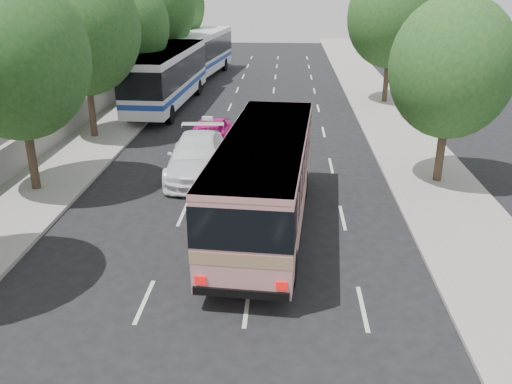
# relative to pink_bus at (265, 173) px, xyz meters

# --- Properties ---
(ground) EXTENTS (120.00, 120.00, 0.00)m
(ground) POSITION_rel_pink_bus_xyz_m (-1.30, -2.88, -2.15)
(ground) COLOR black
(ground) RESTS_ON ground
(sidewalk_left) EXTENTS (4.00, 90.00, 0.15)m
(sidewalk_left) POSITION_rel_pink_bus_xyz_m (-9.80, 17.12, -2.08)
(sidewalk_left) COLOR #9E998E
(sidewalk_left) RESTS_ON ground
(sidewalk_right) EXTENTS (4.00, 90.00, 0.12)m
(sidewalk_right) POSITION_rel_pink_bus_xyz_m (7.20, 17.12, -2.09)
(sidewalk_right) COLOR #9E998E
(sidewalk_right) RESTS_ON ground
(low_wall) EXTENTS (0.30, 90.00, 1.50)m
(low_wall) POSITION_rel_pink_bus_xyz_m (-11.60, 17.12, -1.25)
(low_wall) COLOR #9E998E
(low_wall) RESTS_ON sidewalk_left
(tree_left_b) EXTENTS (5.70, 5.70, 8.88)m
(tree_left_b) POSITION_rel_pink_bus_xyz_m (-9.72, 3.06, 3.67)
(tree_left_b) COLOR #38281E
(tree_left_b) RESTS_ON ground
(tree_left_c) EXTENTS (6.00, 6.00, 9.35)m
(tree_left_c) POSITION_rel_pink_bus_xyz_m (-9.92, 11.06, 3.97)
(tree_left_c) COLOR #38281E
(tree_left_c) RESTS_ON ground
(tree_left_d) EXTENTS (5.52, 5.52, 8.60)m
(tree_left_d) POSITION_rel_pink_bus_xyz_m (-9.82, 19.06, 3.48)
(tree_left_d) COLOR #38281E
(tree_left_d) RESTS_ON ground
(tree_left_e) EXTENTS (6.30, 6.30, 9.82)m
(tree_left_e) POSITION_rel_pink_bus_xyz_m (-9.72, 27.06, 4.28)
(tree_left_e) COLOR #38281E
(tree_left_e) RESTS_ON ground
(tree_left_f) EXTENTS (5.88, 5.88, 9.16)m
(tree_left_f) POSITION_rel_pink_bus_xyz_m (-9.92, 35.06, 3.85)
(tree_left_f) COLOR #38281E
(tree_left_f) RESTS_ON ground
(tree_right_near) EXTENTS (5.10, 5.10, 7.95)m
(tree_right_near) POSITION_rel_pink_bus_xyz_m (7.48, 5.06, 3.05)
(tree_right_near) COLOR #38281E
(tree_right_near) RESTS_ON ground
(tree_right_far) EXTENTS (6.00, 6.00, 9.35)m
(tree_right_far) POSITION_rel_pink_bus_xyz_m (7.78, 21.06, 3.97)
(tree_right_far) COLOR #38281E
(tree_right_far) RESTS_ON ground
(pink_bus) EXTENTS (3.60, 11.02, 3.46)m
(pink_bus) POSITION_rel_pink_bus_xyz_m (0.00, 0.00, 0.00)
(pink_bus) COLOR tan
(pink_bus) RESTS_ON ground
(pink_taxi) EXTENTS (2.41, 5.00, 1.65)m
(pink_taxi) POSITION_rel_pink_bus_xyz_m (-3.30, 9.10, -1.33)
(pink_taxi) COLOR #E3138B
(pink_taxi) RESTS_ON ground
(white_pickup) EXTENTS (2.77, 6.20, 1.77)m
(white_pickup) POSITION_rel_pink_bus_xyz_m (-3.30, 5.50, -1.27)
(white_pickup) COLOR white
(white_pickup) RESTS_ON ground
(tour_coach_front) EXTENTS (3.39, 13.02, 3.86)m
(tour_coach_front) POSITION_rel_pink_bus_xyz_m (-7.41, 19.03, 0.17)
(tour_coach_front) COLOR white
(tour_coach_front) RESTS_ON ground
(tour_coach_rear) EXTENTS (4.28, 13.12, 3.86)m
(tour_coach_rear) POSITION_rel_pink_bus_xyz_m (-6.91, 30.38, 0.17)
(tour_coach_rear) COLOR silver
(tour_coach_rear) RESTS_ON ground
(taxi_roof_sign) EXTENTS (0.57, 0.23, 0.18)m
(taxi_roof_sign) POSITION_rel_pink_bus_xyz_m (-3.30, 9.10, -0.41)
(taxi_roof_sign) COLOR silver
(taxi_roof_sign) RESTS_ON pink_taxi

